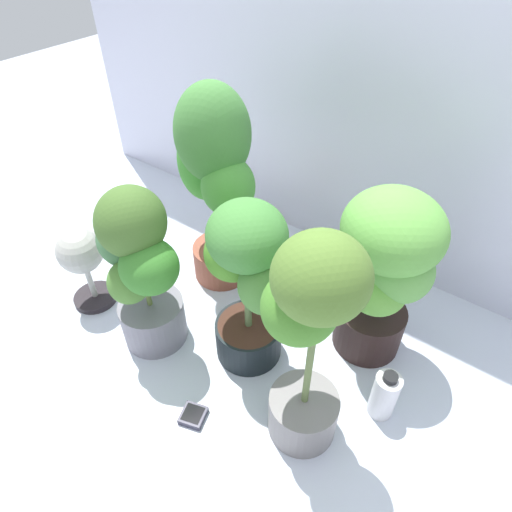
{
  "coord_description": "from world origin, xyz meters",
  "views": [
    {
      "loc": [
        0.65,
        -0.74,
        1.4
      ],
      "look_at": [
        0.0,
        0.14,
        0.44
      ],
      "focal_mm": 30.97,
      "sensor_mm": 36.0,
      "label": 1
    }
  ],
  "objects_px": {
    "potted_plant_back_left": "(215,173)",
    "potted_plant_center": "(248,276)",
    "potted_plant_back_right": "(385,265)",
    "potted_plant_front_right": "(309,332)",
    "nutrient_bottle": "(384,395)",
    "floor_fan": "(82,257)",
    "potted_plant_front_left": "(140,266)",
    "hygrometer_box": "(193,415)"
  },
  "relations": [
    {
      "from": "potted_plant_back_left",
      "to": "potted_plant_center",
      "type": "xyz_separation_m",
      "value": [
        0.37,
        -0.27,
        -0.13
      ]
    },
    {
      "from": "potted_plant_back_right",
      "to": "potted_plant_front_right",
      "type": "distance_m",
      "value": 0.44
    },
    {
      "from": "potted_plant_back_right",
      "to": "nutrient_bottle",
      "type": "distance_m",
      "value": 0.43
    },
    {
      "from": "potted_plant_front_right",
      "to": "potted_plant_back_right",
      "type": "bearing_deg",
      "value": 85.65
    },
    {
      "from": "potted_plant_back_right",
      "to": "floor_fan",
      "type": "distance_m",
      "value": 1.15
    },
    {
      "from": "potted_plant_front_right",
      "to": "nutrient_bottle",
      "type": "height_order",
      "value": "potted_plant_front_right"
    },
    {
      "from": "potted_plant_front_right",
      "to": "potted_plant_back_left",
      "type": "bearing_deg",
      "value": 148.54
    },
    {
      "from": "floor_fan",
      "to": "nutrient_bottle",
      "type": "bearing_deg",
      "value": 35.08
    },
    {
      "from": "potted_plant_front_left",
      "to": "potted_plant_back_right",
      "type": "height_order",
      "value": "potted_plant_back_right"
    },
    {
      "from": "floor_fan",
      "to": "nutrient_bottle",
      "type": "distance_m",
      "value": 1.24
    },
    {
      "from": "potted_plant_front_left",
      "to": "potted_plant_back_right",
      "type": "bearing_deg",
      "value": 34.01
    },
    {
      "from": "potted_plant_center",
      "to": "floor_fan",
      "type": "height_order",
      "value": "potted_plant_center"
    },
    {
      "from": "hygrometer_box",
      "to": "floor_fan",
      "type": "height_order",
      "value": "floor_fan"
    },
    {
      "from": "hygrometer_box",
      "to": "potted_plant_back_right",
      "type": "bearing_deg",
      "value": 134.78
    },
    {
      "from": "nutrient_bottle",
      "to": "hygrometer_box",
      "type": "bearing_deg",
      "value": -141.15
    },
    {
      "from": "potted_plant_back_left",
      "to": "floor_fan",
      "type": "bearing_deg",
      "value": -125.61
    },
    {
      "from": "potted_plant_center",
      "to": "potted_plant_back_left",
      "type": "bearing_deg",
      "value": 143.19
    },
    {
      "from": "nutrient_bottle",
      "to": "potted_plant_front_left",
      "type": "bearing_deg",
      "value": -165.05
    },
    {
      "from": "potted_plant_front_left",
      "to": "nutrient_bottle",
      "type": "xyz_separation_m",
      "value": [
        0.85,
        0.23,
        -0.28
      ]
    },
    {
      "from": "potted_plant_front_left",
      "to": "potted_plant_back_right",
      "type": "distance_m",
      "value": 0.83
    },
    {
      "from": "floor_fan",
      "to": "potted_plant_front_right",
      "type": "bearing_deg",
      "value": 25.96
    },
    {
      "from": "potted_plant_front_left",
      "to": "hygrometer_box",
      "type": "height_order",
      "value": "potted_plant_front_left"
    },
    {
      "from": "hygrometer_box",
      "to": "floor_fan",
      "type": "bearing_deg",
      "value": -120.37
    },
    {
      "from": "hygrometer_box",
      "to": "nutrient_bottle",
      "type": "bearing_deg",
      "value": 110.89
    },
    {
      "from": "potted_plant_back_left",
      "to": "potted_plant_back_right",
      "type": "xyz_separation_m",
      "value": [
        0.71,
        0.02,
        -0.11
      ]
    },
    {
      "from": "potted_plant_front_right",
      "to": "hygrometer_box",
      "type": "distance_m",
      "value": 0.58
    },
    {
      "from": "potted_plant_back_right",
      "to": "nutrient_bottle",
      "type": "height_order",
      "value": "potted_plant_back_right"
    },
    {
      "from": "hygrometer_box",
      "to": "potted_plant_back_left",
      "type": "bearing_deg",
      "value": -165.73
    },
    {
      "from": "potted_plant_back_left",
      "to": "potted_plant_back_right",
      "type": "relative_size",
      "value": 1.27
    },
    {
      "from": "nutrient_bottle",
      "to": "potted_plant_center",
      "type": "bearing_deg",
      "value": -173.09
    },
    {
      "from": "potted_plant_front_left",
      "to": "floor_fan",
      "type": "height_order",
      "value": "potted_plant_front_left"
    },
    {
      "from": "potted_plant_back_left",
      "to": "nutrient_bottle",
      "type": "xyz_separation_m",
      "value": [
        0.88,
        -0.21,
        -0.42
      ]
    },
    {
      "from": "hygrometer_box",
      "to": "potted_plant_center",
      "type": "bearing_deg",
      "value": 165.25
    },
    {
      "from": "floor_fan",
      "to": "potted_plant_back_right",
      "type": "bearing_deg",
      "value": 48.39
    },
    {
      "from": "floor_fan",
      "to": "potted_plant_back_left",
      "type": "bearing_deg",
      "value": 78.09
    },
    {
      "from": "potted_plant_front_right",
      "to": "nutrient_bottle",
      "type": "distance_m",
      "value": 0.47
    },
    {
      "from": "potted_plant_center",
      "to": "hygrometer_box",
      "type": "height_order",
      "value": "potted_plant_center"
    },
    {
      "from": "potted_plant_back_left",
      "to": "hygrometer_box",
      "type": "bearing_deg",
      "value": -57.77
    },
    {
      "from": "potted_plant_back_left",
      "to": "potted_plant_front_right",
      "type": "height_order",
      "value": "potted_plant_back_left"
    },
    {
      "from": "floor_fan",
      "to": "potted_plant_front_left",
      "type": "bearing_deg",
      "value": 26.1
    },
    {
      "from": "potted_plant_front_left",
      "to": "floor_fan",
      "type": "xyz_separation_m",
      "value": [
        -0.35,
        -0.01,
        -0.14
      ]
    },
    {
      "from": "potted_plant_front_left",
      "to": "potted_plant_front_right",
      "type": "distance_m",
      "value": 0.66
    }
  ]
}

